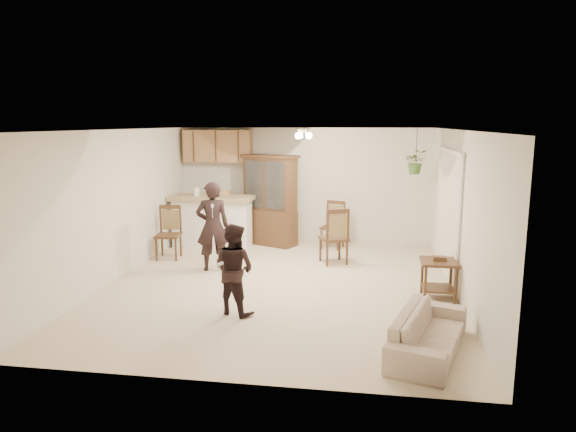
# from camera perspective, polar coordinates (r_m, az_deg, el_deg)

# --- Properties ---
(floor) EXTENTS (6.50, 6.50, 0.00)m
(floor) POSITION_cam_1_polar(r_m,az_deg,el_deg) (8.46, -0.84, -7.62)
(floor) COLOR beige
(floor) RESTS_ON ground
(ceiling) EXTENTS (5.50, 6.50, 0.02)m
(ceiling) POSITION_cam_1_polar(r_m,az_deg,el_deg) (8.05, -0.89, 9.56)
(ceiling) COLOR silver
(ceiling) RESTS_ON wall_back
(wall_back) EXTENTS (5.50, 0.02, 2.50)m
(wall_back) POSITION_cam_1_polar(r_m,az_deg,el_deg) (11.35, 1.83, 3.47)
(wall_back) COLOR silver
(wall_back) RESTS_ON ground
(wall_front) EXTENTS (5.50, 0.02, 2.50)m
(wall_front) POSITION_cam_1_polar(r_m,az_deg,el_deg) (5.06, -6.94, -5.35)
(wall_front) COLOR silver
(wall_front) RESTS_ON ground
(wall_left) EXTENTS (0.02, 6.50, 2.50)m
(wall_left) POSITION_cam_1_polar(r_m,az_deg,el_deg) (9.03, -18.36, 1.15)
(wall_left) COLOR silver
(wall_left) RESTS_ON ground
(wall_right) EXTENTS (0.02, 6.50, 2.50)m
(wall_right) POSITION_cam_1_polar(r_m,az_deg,el_deg) (8.18, 18.50, 0.23)
(wall_right) COLOR silver
(wall_right) RESTS_ON ground
(breakfast_bar) EXTENTS (1.60, 0.55, 1.00)m
(breakfast_bar) POSITION_cam_1_polar(r_m,az_deg,el_deg) (10.97, -8.39, -0.85)
(breakfast_bar) COLOR white
(breakfast_bar) RESTS_ON floor
(bar_top) EXTENTS (1.75, 0.70, 0.08)m
(bar_top) POSITION_cam_1_polar(r_m,az_deg,el_deg) (10.88, -8.47, 2.00)
(bar_top) COLOR tan
(bar_top) RESTS_ON breakfast_bar
(upper_cabinets) EXTENTS (1.50, 0.34, 0.70)m
(upper_cabinets) POSITION_cam_1_polar(r_m,az_deg,el_deg) (11.48, -7.80, 7.71)
(upper_cabinets) COLOR olive
(upper_cabinets) RESTS_ON wall_back
(vertical_blinds) EXTENTS (0.06, 2.30, 2.10)m
(vertical_blinds) POSITION_cam_1_polar(r_m,az_deg,el_deg) (9.08, 17.24, 0.30)
(vertical_blinds) COLOR silver
(vertical_blinds) RESTS_ON wall_right
(ceiling_fixture) EXTENTS (0.36, 0.36, 0.20)m
(ceiling_fixture) POSITION_cam_1_polar(r_m,az_deg,el_deg) (9.21, 1.60, 9.04)
(ceiling_fixture) COLOR #FFF0BF
(ceiling_fixture) RESTS_ON ceiling
(hanging_plant) EXTENTS (0.43, 0.37, 0.48)m
(hanging_plant) POSITION_cam_1_polar(r_m,az_deg,el_deg) (10.41, 14.02, 5.86)
(hanging_plant) COLOR #365B24
(hanging_plant) RESTS_ON ceiling
(plant_cord) EXTENTS (0.01, 0.01, 0.65)m
(plant_cord) POSITION_cam_1_polar(r_m,az_deg,el_deg) (10.40, 14.09, 7.64)
(plant_cord) COLOR black
(plant_cord) RESTS_ON ceiling
(sofa) EXTENTS (1.25, 2.01, 0.73)m
(sofa) POSITION_cam_1_polar(r_m,az_deg,el_deg) (6.20, 15.41, -11.29)
(sofa) COLOR beige
(sofa) RESTS_ON floor
(adult) EXTENTS (0.76, 0.61, 1.80)m
(adult) POSITION_cam_1_polar(r_m,az_deg,el_deg) (9.17, -8.40, -0.52)
(adult) COLOR black
(adult) RESTS_ON floor
(child) EXTENTS (0.80, 0.73, 1.35)m
(child) POSITION_cam_1_polar(r_m,az_deg,el_deg) (7.09, -6.04, -5.56)
(child) COLOR black
(child) RESTS_ON floor
(china_hutch) EXTENTS (1.31, 0.94, 1.94)m
(china_hutch) POSITION_cam_1_polar(r_m,az_deg,el_deg) (11.00, -1.99, 1.70)
(china_hutch) COLOR #392114
(china_hutch) RESTS_ON floor
(side_table) EXTENTS (0.54, 0.54, 0.65)m
(side_table) POSITION_cam_1_polar(r_m,az_deg,el_deg) (8.06, 16.36, -6.71)
(side_table) COLOR #392114
(side_table) RESTS_ON floor
(chair_bar) EXTENTS (0.49, 0.49, 1.02)m
(chair_bar) POSITION_cam_1_polar(r_m,az_deg,el_deg) (10.24, -13.12, -3.02)
(chair_bar) COLOR #392114
(chair_bar) RESTS_ON floor
(chair_hutch_left) EXTENTS (0.54, 0.54, 0.98)m
(chair_hutch_left) POSITION_cam_1_polar(r_m,az_deg,el_deg) (10.84, 4.97, -2.11)
(chair_hutch_left) COLOR #392114
(chair_hutch_left) RESTS_ON floor
(chair_hutch_right) EXTENTS (0.62, 0.62, 1.06)m
(chair_hutch_right) POSITION_cam_1_polar(r_m,az_deg,el_deg) (9.68, 5.08, -3.51)
(chair_hutch_right) COLOR #392114
(chair_hutch_right) RESTS_ON floor
(controller_adult) EXTENTS (0.08, 0.14, 0.04)m
(controller_adult) POSITION_cam_1_polar(r_m,az_deg,el_deg) (8.74, -8.41, 1.11)
(controller_adult) COLOR white
(controller_adult) RESTS_ON adult
(controller_child) EXTENTS (0.07, 0.11, 0.03)m
(controller_child) POSITION_cam_1_polar(r_m,az_deg,el_deg) (6.84, -7.57, -5.30)
(controller_child) COLOR white
(controller_child) RESTS_ON child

